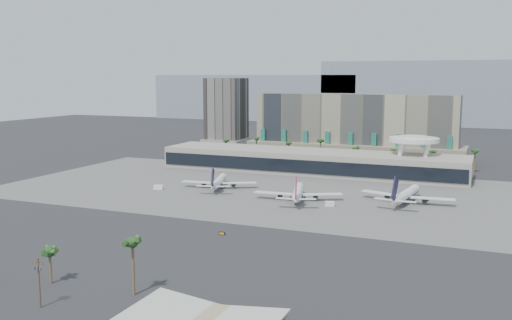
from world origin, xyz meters
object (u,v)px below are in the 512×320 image
at_px(service_vehicle_a, 158,187).
at_px(airliner_right, 406,195).
at_px(airliner_left, 219,182).
at_px(service_vehicle_b, 330,204).
at_px(utility_pole, 39,278).
at_px(airliner_centre, 298,193).
at_px(taxiway_sign, 222,233).

bearing_deg(service_vehicle_a, airliner_right, -8.90).
distance_m(airliner_left, service_vehicle_b, 61.82).
xyz_separation_m(utility_pole, service_vehicle_b, (34.55, 127.46, -6.14)).
bearing_deg(airliner_centre, taxiway_sign, -111.76).
bearing_deg(airliner_left, service_vehicle_b, -32.21).
distance_m(airliner_right, service_vehicle_b, 33.68).
distance_m(airliner_centre, service_vehicle_a, 69.02).
relative_size(airliner_centre, taxiway_sign, 17.07).
distance_m(airliner_left, service_vehicle_a, 28.68).
height_order(airliner_left, service_vehicle_a, airliner_left).
bearing_deg(utility_pole, service_vehicle_a, 111.00).
xyz_separation_m(airliner_left, service_vehicle_b, (59.48, -16.68, -2.27)).
distance_m(utility_pole, service_vehicle_b, 132.20).
relative_size(airliner_left, airliner_right, 0.88).
bearing_deg(airliner_right, utility_pole, -106.12).
relative_size(airliner_left, service_vehicle_b, 9.43).
relative_size(airliner_left, taxiway_sign, 16.03).
xyz_separation_m(airliner_centre, airliner_right, (43.93, 12.84, 0.14)).
xyz_separation_m(utility_pole, airliner_right, (62.72, 145.73, -3.54)).
height_order(service_vehicle_a, service_vehicle_b, service_vehicle_a).
xyz_separation_m(service_vehicle_a, service_vehicle_b, (84.70, -3.22, -0.06)).
bearing_deg(service_vehicle_b, airliner_centre, 148.44).
bearing_deg(service_vehicle_b, utility_pole, -117.71).
distance_m(airliner_left, taxiway_sign, 81.49).
distance_m(airliner_left, airliner_centre, 45.14).
bearing_deg(service_vehicle_b, airliner_right, 20.42).
distance_m(utility_pole, airliner_centre, 134.26).
bearing_deg(airliner_right, airliner_left, -171.79).
relative_size(airliner_left, service_vehicle_a, 8.47).
bearing_deg(utility_pole, taxiway_sign, 80.39).
relative_size(utility_pole, taxiway_sign, 5.27).
xyz_separation_m(airliner_left, taxiway_sign, (37.05, -72.53, -2.76)).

